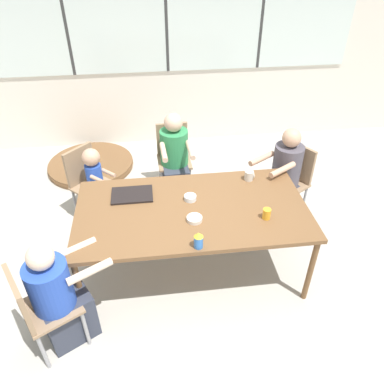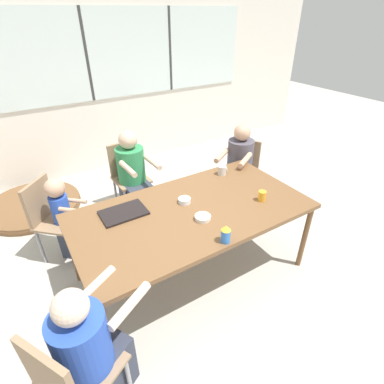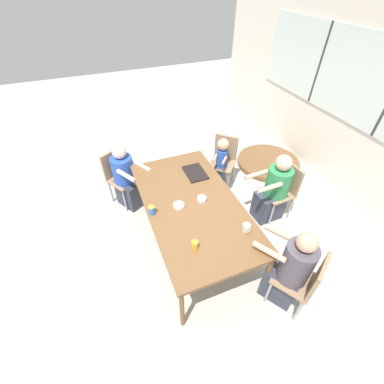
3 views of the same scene
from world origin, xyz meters
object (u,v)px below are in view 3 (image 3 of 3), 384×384
person_woman_green_shirt (127,180)px  sippy_cup (152,209)px  chair_for_toddler (224,157)px  bowl_cereal (179,206)px  person_man_blue_shirt (289,271)px  juice_glass (195,245)px  person_toddler (221,164)px  folded_table_stack (268,162)px  chair_for_man_blue_shirt (305,279)px  chair_for_woman_green_shirt (119,173)px  coffee_mug (246,228)px  bowl_white_shallow (202,199)px  chair_for_man_teal_shirt (284,187)px  person_man_teal_shirt (273,192)px

person_woman_green_shirt → sippy_cup: 1.17m
chair_for_toddler → bowl_cereal: chair_for_toddler is taller
chair_for_toddler → person_man_blue_shirt: (2.15, -0.32, -0.01)m
person_woman_green_shirt → juice_glass: (1.73, 0.41, 0.34)m
person_toddler → folded_table_stack: person_toddler is taller
chair_for_man_blue_shirt → juice_glass: chair_for_man_blue_shirt is taller
chair_for_toddler → person_woman_green_shirt: size_ratio=0.82×
person_woman_green_shirt → chair_for_woman_green_shirt: bearing=-90.0°
person_woman_green_shirt → coffee_mug: (1.73, 1.01, 0.34)m
coffee_mug → chair_for_toddler: bearing=160.1°
chair_for_woman_green_shirt → juice_glass: size_ratio=8.97×
chair_for_woman_green_shirt → bowl_cereal: (1.26, 0.54, 0.26)m
chair_for_toddler → juice_glass: chair_for_toddler is taller
sippy_cup → person_toddler: bearing=124.1°
chair_for_woman_green_shirt → chair_for_man_blue_shirt: (2.49, 1.47, 0.00)m
person_man_blue_shirt → bowl_cereal: bearing=96.0°
chair_for_man_blue_shirt → person_toddler: (-2.18, 0.13, -0.05)m
bowl_white_shallow → folded_table_stack: bowl_white_shallow is taller
chair_for_woman_green_shirt → person_man_blue_shirt: bearing=90.9°
person_toddler → sippy_cup: (0.93, -1.38, 0.37)m
person_toddler → sippy_cup: 1.70m
person_man_blue_shirt → person_toddler: (-2.04, 0.22, -0.04)m
person_man_blue_shirt → folded_table_stack: (-2.28, 1.39, -0.46)m
coffee_mug → juice_glass: (0.00, -0.60, -0.00)m
chair_for_man_blue_shirt → coffee_mug: bearing=89.5°
chair_for_man_teal_shirt → coffee_mug: 1.29m
chair_for_woman_green_shirt → person_toddler: size_ratio=0.94×
person_woman_green_shirt → bowl_cereal: bearing=83.0°
sippy_cup → person_man_blue_shirt: bearing=46.4°
chair_for_man_blue_shirt → person_woman_green_shirt: (-2.35, -1.39, -0.05)m
folded_table_stack → chair_for_woman_green_shirt: bearing=-91.5°
chair_for_man_teal_shirt → chair_for_woman_green_shirt: bearing=58.7°
person_woman_green_shirt → person_man_blue_shirt: size_ratio=0.93×
chair_for_man_teal_shirt → person_man_blue_shirt: person_man_blue_shirt is taller
chair_for_woman_green_shirt → bowl_cereal: bearing=83.9°
folded_table_stack → bowl_cereal: bearing=-62.0°
bowl_white_shallow → folded_table_stack: 2.38m
juice_glass → person_man_blue_shirt: bearing=61.8°
coffee_mug → sippy_cup: bearing=-125.6°
person_man_teal_shirt → juice_glass: bearing=111.9°
chair_for_woman_green_shirt → person_woman_green_shirt: bearing=90.0°
chair_for_man_blue_shirt → person_woman_green_shirt: person_woman_green_shirt is taller
coffee_mug → bowl_white_shallow: size_ratio=0.87×
person_woman_green_shirt → chair_for_toddler: bearing=148.5°
chair_for_man_teal_shirt → bowl_cereal: 1.64m
bowl_cereal → folded_table_stack: bowl_cereal is taller
sippy_cup → juice_glass: size_ratio=1.54×
chair_for_toddler → bowl_white_shallow: size_ratio=7.76×
juice_glass → person_toddler: bearing=144.8°
chair_for_man_blue_shirt → person_toddler: bearing=55.1°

